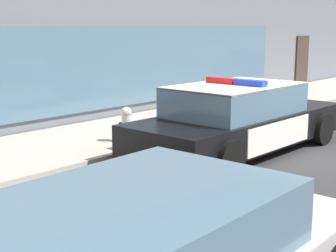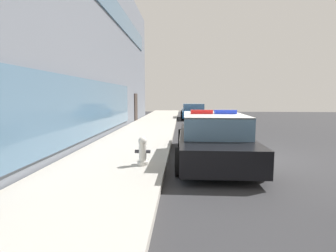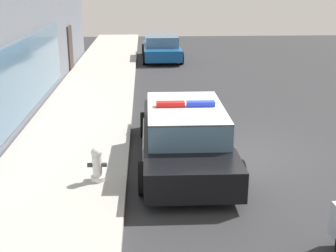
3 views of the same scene
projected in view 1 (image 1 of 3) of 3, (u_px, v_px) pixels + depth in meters
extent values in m
plane|color=#303033|center=(305.00, 155.00, 9.96)|extent=(48.00, 48.00, 0.00)
cube|color=#B2ADA3|center=(159.00, 126.00, 12.50)|extent=(48.00, 2.96, 0.15)
cube|color=slate|center=(111.00, 67.00, 13.08)|extent=(15.04, 0.08, 2.10)
cube|color=#382D28|center=(302.00, 62.00, 20.88)|extent=(1.00, 0.08, 2.10)
cube|color=black|center=(240.00, 127.00, 10.15)|extent=(5.21, 1.92, 0.60)
cube|color=silver|center=(283.00, 109.00, 11.33)|extent=(1.78, 1.85, 0.05)
cube|color=silver|center=(182.00, 133.00, 8.80)|extent=(1.47, 1.85, 0.05)
cube|color=silver|center=(200.00, 122.00, 10.70)|extent=(2.18, 0.05, 0.51)
cube|color=silver|center=(280.00, 135.00, 9.46)|extent=(2.18, 0.05, 0.51)
cube|color=yellow|center=(200.00, 122.00, 10.71)|extent=(0.22, 0.01, 0.26)
cube|color=slate|center=(235.00, 100.00, 9.89)|extent=(2.72, 1.71, 0.60)
cube|color=silver|center=(236.00, 86.00, 9.84)|extent=(2.72, 1.71, 0.04)
cube|color=red|center=(222.00, 80.00, 10.04)|extent=(0.21, 0.64, 0.11)
cube|color=blue|center=(251.00, 83.00, 9.60)|extent=(0.21, 0.64, 0.11)
cylinder|color=black|center=(248.00, 118.00, 12.05)|extent=(0.68, 0.23, 0.68)
cylinder|color=black|center=(322.00, 129.00, 10.82)|extent=(0.68, 0.23, 0.68)
cylinder|color=black|center=(147.00, 142.00, 9.55)|extent=(0.68, 0.23, 0.68)
cylinder|color=black|center=(229.00, 160.00, 8.32)|extent=(0.68, 0.23, 0.68)
cylinder|color=silver|center=(127.00, 139.00, 10.46)|extent=(0.28, 0.28, 0.10)
cylinder|color=silver|center=(126.00, 126.00, 10.41)|extent=(0.19, 0.19, 0.45)
sphere|color=silver|center=(126.00, 112.00, 10.35)|extent=(0.22, 0.22, 0.22)
cylinder|color=#333338|center=(126.00, 108.00, 10.33)|extent=(0.06, 0.06, 0.05)
cylinder|color=#333338|center=(131.00, 126.00, 10.31)|extent=(0.09, 0.10, 0.09)
cylinder|color=#333338|center=(122.00, 124.00, 10.50)|extent=(0.09, 0.10, 0.09)
cylinder|color=#333338|center=(132.00, 126.00, 10.52)|extent=(0.10, 0.12, 0.12)
cube|color=slate|center=(134.00, 229.00, 3.78)|extent=(2.46, 1.74, 0.56)
cylinder|color=black|center=(171.00, 224.00, 5.66)|extent=(0.64, 0.21, 0.64)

